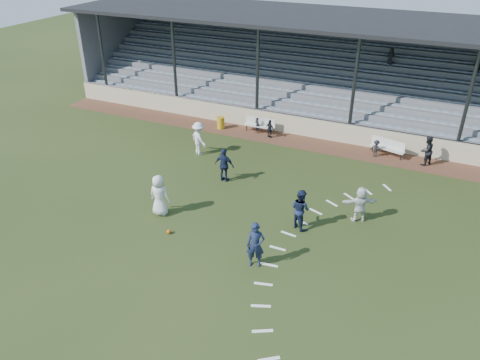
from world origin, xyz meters
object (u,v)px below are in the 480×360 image
object	(u,v)px
bench_left	(260,123)
trash_bin	(221,123)
player_navy_lead	(255,245)
official	(427,151)
bench_right	(388,146)
player_white_lead	(159,195)
football	(169,232)

from	to	relation	value
bench_left	trash_bin	size ratio (longest dim) A/B	2.61
player_navy_lead	official	size ratio (longest dim) A/B	1.14
official	bench_right	bearing A→B (deg)	-61.92
player_white_lead	bench_right	bearing A→B (deg)	-131.44
official	player_navy_lead	bearing A→B (deg)	15.46
official	player_white_lead	bearing A→B (deg)	-6.77
player_white_lead	official	xyz separation A→B (m)	(10.48, 10.24, -0.12)
bench_left	player_white_lead	xyz separation A→B (m)	(-0.48, -10.71, 0.40)
bench_left	official	world-z (taller)	official
player_navy_lead	official	distance (m)	12.87
player_white_lead	player_navy_lead	distance (m)	5.59
player_white_lead	football	bearing A→B (deg)	131.70
bench_left	official	xyz separation A→B (m)	(10.01, -0.46, 0.28)
player_white_lead	official	distance (m)	14.66
bench_left	player_navy_lead	world-z (taller)	player_navy_lead
football	bench_left	bearing A→B (deg)	93.37
trash_bin	player_navy_lead	world-z (taller)	player_navy_lead
trash_bin	bench_left	bearing A→B (deg)	11.59
trash_bin	official	xyz separation A→B (m)	(12.52, 0.05, 0.46)
bench_right	official	distance (m)	2.14
bench_right	football	bearing A→B (deg)	-106.49
player_navy_lead	bench_right	bearing A→B (deg)	56.84
bench_left	player_white_lead	size ratio (longest dim) A/B	1.02
trash_bin	official	bearing A→B (deg)	0.24
bench_right	player_white_lead	world-z (taller)	player_white_lead
bench_left	official	distance (m)	10.02
bench_left	bench_right	bearing A→B (deg)	-0.90
trash_bin	official	distance (m)	12.52
football	official	bearing A→B (deg)	50.83
trash_bin	player_navy_lead	xyz separation A→B (m)	(7.40, -11.76, 0.55)
bench_right	trash_bin	world-z (taller)	bench_right
bench_left	bench_right	size ratio (longest dim) A/B	0.98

